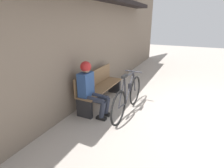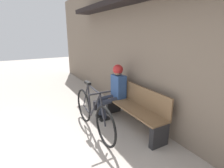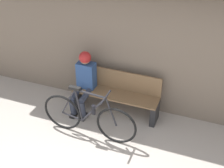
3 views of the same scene
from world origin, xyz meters
name	(u,v)px [view 3 (image 3 of 3)]	position (x,y,z in m)	size (l,w,h in m)	color
storefront_wall	(139,27)	(0.00, 2.90, 1.66)	(12.00, 0.56, 3.20)	#756656
park_bench_near	(117,94)	(-0.28, 2.56, 0.39)	(1.65, 0.42, 0.84)	brown
bicycle	(89,117)	(-0.49, 1.73, 0.40)	(1.74, 0.40, 0.96)	black
person_seated	(84,78)	(-0.90, 2.45, 0.69)	(0.34, 0.64, 1.20)	#2D3342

